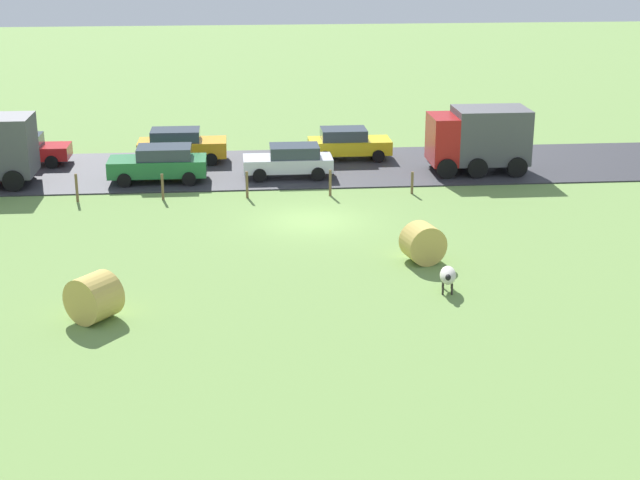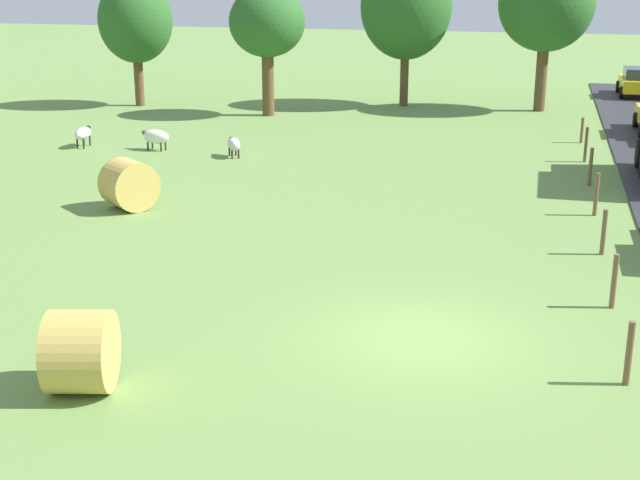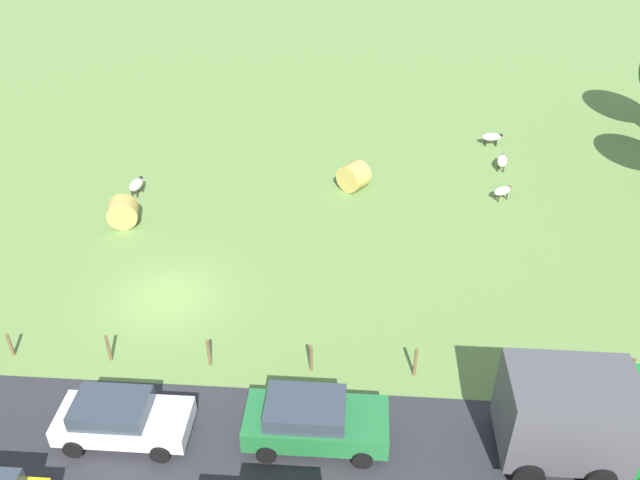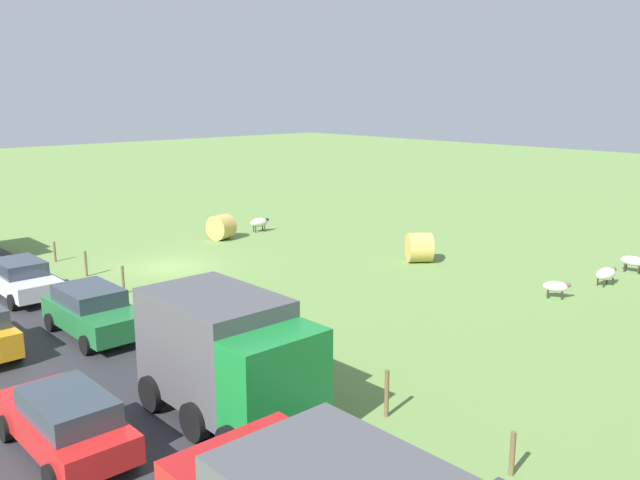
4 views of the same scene
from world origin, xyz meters
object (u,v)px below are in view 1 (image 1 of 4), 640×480
object	(u,v)px
sheep_3	(448,276)
hay_bale_0	(94,298)
car_3	(181,145)
car_7	(22,149)
hay_bale_1	(423,243)
car_0	(290,160)
truck_0	(479,137)
car_4	(159,163)
car_6	(348,143)

from	to	relation	value
sheep_3	hay_bale_0	bearing A→B (deg)	96.97
car_3	car_7	size ratio (longest dim) A/B	0.99
hay_bale_1	car_0	world-z (taller)	car_0
truck_0	car_4	xyz separation A→B (m)	(-0.47, 15.34, -0.83)
hay_bale_0	sheep_3	bearing A→B (deg)	-83.03
hay_bale_0	truck_0	xyz separation A→B (m)	(16.95, -16.19, 1.01)
sheep_3	car_0	bearing A→B (deg)	15.65
sheep_3	truck_0	size ratio (longest dim) A/B	0.27
sheep_3	truck_0	xyz separation A→B (m)	(15.57, -4.90, 1.18)
car_0	car_7	xyz separation A→B (m)	(3.54, 13.19, 0.01)
car_3	truck_0	bearing A→B (deg)	-102.72
hay_bale_1	car_7	world-z (taller)	car_7
hay_bale_0	car_3	xyz separation A→B (m)	(20.23, -1.68, 0.19)
hay_bale_0	truck_0	world-z (taller)	truck_0
car_6	car_7	bearing A→B (deg)	89.52
hay_bale_0	car_0	world-z (taller)	car_0
car_6	hay_bale_0	bearing A→B (deg)	153.19
car_0	car_6	bearing A→B (deg)	-43.27
sheep_3	car_7	distance (m)	25.78
truck_0	car_6	bearing A→B (deg)	61.80
car_3	car_4	xyz separation A→B (m)	(-3.75, 0.82, -0.01)
hay_bale_1	truck_0	distance (m)	13.69
hay_bale_1	car_3	distance (m)	18.46
sheep_3	car_7	xyz separation A→B (m)	(18.93, 17.50, 0.30)
car_3	car_0	bearing A→B (deg)	-123.13
car_3	hay_bale_0	bearing A→B (deg)	175.26
car_4	car_6	world-z (taller)	car_4
sheep_3	car_0	xyz separation A→B (m)	(15.39, 4.31, 0.29)
car_0	car_6	world-z (taller)	car_6
car_0	car_3	distance (m)	6.34
hay_bale_1	car_6	world-z (taller)	car_6
car_4	car_6	xyz separation A→B (m)	(3.69, -9.33, -0.04)
hay_bale_0	car_3	bearing A→B (deg)	-4.74
hay_bale_0	car_4	bearing A→B (deg)	-2.98
hay_bale_0	truck_0	distance (m)	23.47
sheep_3	car_3	distance (m)	21.17
hay_bale_0	car_4	size ratio (longest dim) A/B	0.32
car_3	car_4	bearing A→B (deg)	167.69
car_3	car_7	xyz separation A→B (m)	(0.08, 7.88, -0.07)
sheep_3	car_4	size ratio (longest dim) A/B	0.28
hay_bale_1	car_0	bearing A→B (deg)	17.97
hay_bale_1	car_7	distance (m)	23.51
truck_0	car_7	xyz separation A→B (m)	(3.35, 22.40, -0.88)
hay_bale_0	car_6	world-z (taller)	car_6
truck_0	car_0	distance (m)	9.25
hay_bale_0	hay_bale_1	xyz separation A→B (m)	(4.31, -11.02, -0.02)
car_4	car_7	bearing A→B (deg)	61.56
hay_bale_1	car_4	bearing A→B (deg)	39.88
car_0	car_3	world-z (taller)	car_3
hay_bale_0	car_6	xyz separation A→B (m)	(20.17, -10.19, 0.14)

